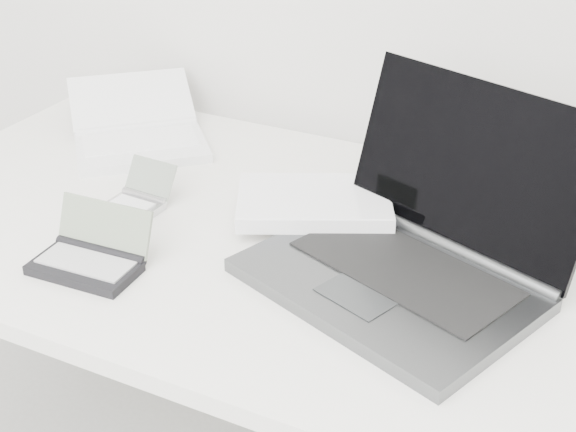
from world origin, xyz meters
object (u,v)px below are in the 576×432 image
at_px(laptop_large, 387,237).
at_px(palmtop_charcoal, 91,257).
at_px(netbook_open_white, 139,134).
at_px(desk, 315,265).

relative_size(laptop_large, palmtop_charcoal, 3.59).
relative_size(netbook_open_white, palmtop_charcoal, 2.43).
height_order(desk, palmtop_charcoal, palmtop_charcoal).
distance_m(laptop_large, netbook_open_white, 0.65).
relative_size(desk, laptop_large, 2.61).
xyz_separation_m(laptop_large, palmtop_charcoal, (-0.41, -0.22, -0.03)).
distance_m(laptop_large, palmtop_charcoal, 0.46).
relative_size(laptop_large, netbook_open_white, 1.48).
bearing_deg(laptop_large, desk, -163.11).
relative_size(desk, palmtop_charcoal, 9.38).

